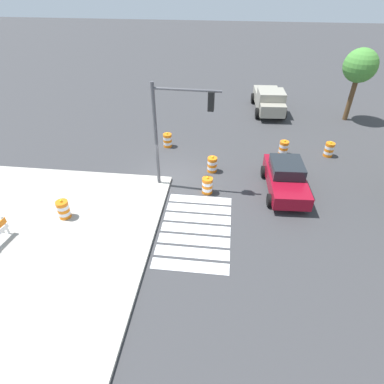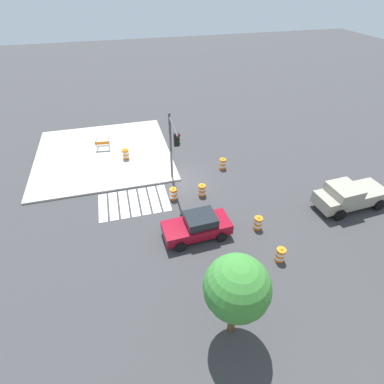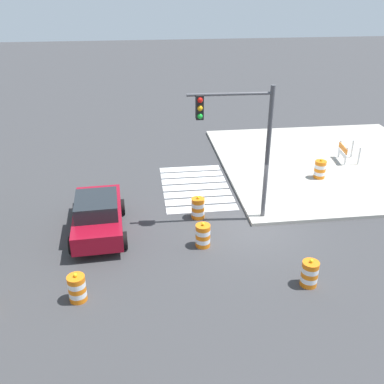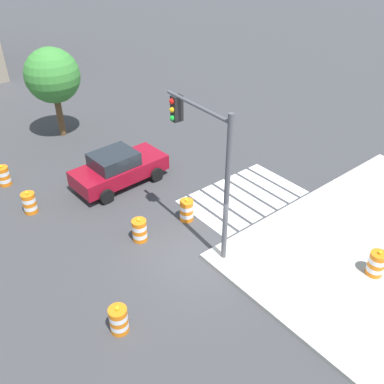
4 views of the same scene
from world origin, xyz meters
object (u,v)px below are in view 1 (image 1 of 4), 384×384
object	(u,v)px
sports_car	(286,177)
traffic_barrel_crosswalk_end	(207,185)
pickup_truck	(269,100)
traffic_barrel_median_near	(168,140)
traffic_barrel_near_corner	(329,149)
traffic_barrel_on_sidewalk	(63,209)
traffic_barrel_far_curb	(284,148)
traffic_barrel_median_far	(212,164)
traffic_light_pole	(178,119)
street_tree_streetside_near	(360,67)

from	to	relation	value
sports_car	traffic_barrel_crosswalk_end	size ratio (longest dim) A/B	4.30
pickup_truck	traffic_barrel_median_near	distance (m)	9.89
traffic_barrel_near_corner	traffic_barrel_on_sidewalk	distance (m)	15.92
sports_car	traffic_barrel_far_curb	size ratio (longest dim) A/B	4.30
traffic_barrel_crosswalk_end	traffic_barrel_far_curb	bearing A→B (deg)	136.48
traffic_barrel_on_sidewalk	traffic_barrel_median_near	bearing A→B (deg)	155.82
traffic_barrel_far_curb	traffic_barrel_on_sidewalk	bearing A→B (deg)	-55.18
traffic_barrel_median_near	pickup_truck	bearing A→B (deg)	134.07
traffic_barrel_median_near	traffic_barrel_far_curb	size ratio (longest dim) A/B	1.00
sports_car	traffic_barrel_median_far	world-z (taller)	sports_car
pickup_truck	traffic_barrel_crosswalk_end	size ratio (longest dim) A/B	5.16
traffic_barrel_median_far	traffic_barrel_near_corner	bearing A→B (deg)	110.40
sports_car	traffic_barrel_far_curb	world-z (taller)	sports_car
traffic_barrel_median_far	traffic_barrel_far_curb	size ratio (longest dim) A/B	1.00
pickup_truck	traffic_barrel_near_corner	size ratio (longest dim) A/B	5.16
traffic_barrel_crosswalk_end	traffic_light_pole	bearing A→B (deg)	-105.39
sports_car	traffic_barrel_on_sidewalk	distance (m)	11.26
traffic_barrel_far_curb	street_tree_streetside_near	world-z (taller)	street_tree_streetside_near
traffic_barrel_far_curb	traffic_light_pole	distance (m)	8.19
traffic_barrel_median_far	traffic_barrel_far_curb	distance (m)	5.07
pickup_truck	traffic_barrel_far_curb	world-z (taller)	pickup_truck
traffic_barrel_median_far	traffic_light_pole	world-z (taller)	traffic_light_pole
traffic_barrel_median_near	traffic_barrel_crosswalk_end	bearing A→B (deg)	31.42
traffic_barrel_median_far	traffic_barrel_far_curb	world-z (taller)	same
sports_car	traffic_barrel_median_near	size ratio (longest dim) A/B	4.30
traffic_light_pole	traffic_barrel_crosswalk_end	bearing A→B (deg)	74.61
pickup_truck	traffic_barrel_median_near	bearing A→B (deg)	-45.93
pickup_truck	traffic_light_pole	bearing A→B (deg)	-26.36
traffic_barrel_far_curb	traffic_barrel_median_far	bearing A→B (deg)	-59.67
sports_car	traffic_barrel_far_curb	bearing A→B (deg)	174.25
traffic_barrel_median_near	traffic_barrel_far_curb	bearing A→B (deg)	88.43
traffic_barrel_median_near	traffic_barrel_near_corner	bearing A→B (deg)	89.50
traffic_barrel_on_sidewalk	street_tree_streetside_near	world-z (taller)	street_tree_streetside_near
traffic_barrel_far_curb	traffic_light_pole	xyz separation A→B (m)	(4.30, -6.05, 3.46)
sports_car	traffic_barrel_median_far	distance (m)	4.25
pickup_truck	street_tree_streetside_near	xyz separation A→B (m)	(0.83, 5.89, 3.01)
traffic_barrel_on_sidewalk	street_tree_streetside_near	size ratio (longest dim) A/B	0.19
sports_car	traffic_barrel_on_sidewalk	xyz separation A→B (m)	(3.65, -10.65, -0.21)
traffic_light_pole	pickup_truck	bearing A→B (deg)	153.64
sports_car	traffic_barrel_on_sidewalk	size ratio (longest dim) A/B	4.30
traffic_barrel_median_far	traffic_barrel_far_curb	xyz separation A→B (m)	(-2.56, 4.38, 0.00)
traffic_barrel_far_curb	traffic_barrel_on_sidewalk	distance (m)	13.47
traffic_light_pole	traffic_barrel_far_curb	bearing A→B (deg)	125.41
traffic_barrel_crosswalk_end	street_tree_streetside_near	world-z (taller)	street_tree_streetside_near
sports_car	traffic_light_pole	bearing A→B (deg)	-87.31
traffic_barrel_near_corner	street_tree_streetside_near	distance (m)	7.55
traffic_barrel_crosswalk_end	traffic_barrel_median_near	size ratio (longest dim) A/B	1.00
traffic_barrel_near_corner	traffic_barrel_far_curb	distance (m)	2.82
pickup_truck	traffic_light_pole	xyz separation A→B (m)	(11.38, -5.64, 2.94)
pickup_truck	traffic_barrel_median_near	xyz separation A→B (m)	(6.87, -7.10, -0.52)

